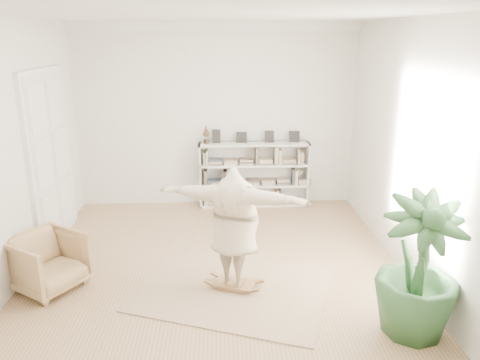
# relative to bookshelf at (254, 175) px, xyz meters

# --- Properties ---
(floor) EXTENTS (6.00, 6.00, 0.00)m
(floor) POSITION_rel_bookshelf_xyz_m (-0.74, -2.82, -0.64)
(floor) COLOR #906A4A
(floor) RESTS_ON ground
(room_shell) EXTENTS (6.00, 6.00, 6.00)m
(room_shell) POSITION_rel_bookshelf_xyz_m (-0.74, 0.12, 2.87)
(room_shell) COLOR silver
(room_shell) RESTS_ON floor
(doors) EXTENTS (0.09, 1.78, 2.92)m
(doors) POSITION_rel_bookshelf_xyz_m (-3.45, -1.52, 0.76)
(doors) COLOR white
(doors) RESTS_ON floor
(bookshelf) EXTENTS (2.20, 0.35, 1.64)m
(bookshelf) POSITION_rel_bookshelf_xyz_m (0.00, 0.00, 0.00)
(bookshelf) COLOR silver
(bookshelf) RESTS_ON floor
(armchair) EXTENTS (1.18, 1.18, 0.78)m
(armchair) POSITION_rel_bookshelf_xyz_m (-3.04, -3.18, -0.24)
(armchair) COLOR tan
(armchair) RESTS_ON floor
(rug) EXTENTS (3.03, 2.73, 0.02)m
(rug) POSITION_rel_bookshelf_xyz_m (-0.49, -3.31, -0.63)
(rug) COLOR tan
(rug) RESTS_ON floor
(rocker_board) EXTENTS (0.62, 0.49, 0.12)m
(rocker_board) POSITION_rel_bookshelf_xyz_m (-0.49, -3.31, -0.56)
(rocker_board) COLOR olive
(rocker_board) RESTS_ON rug
(person) EXTENTS (2.11, 1.21, 1.66)m
(person) POSITION_rel_bookshelf_xyz_m (-0.49, -3.31, 0.33)
(person) COLOR beige
(person) RESTS_ON rocker_board
(houseplant) EXTENTS (0.98, 0.98, 1.69)m
(houseplant) POSITION_rel_bookshelf_xyz_m (1.56, -4.38, 0.21)
(houseplant) COLOR #295128
(houseplant) RESTS_ON floor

